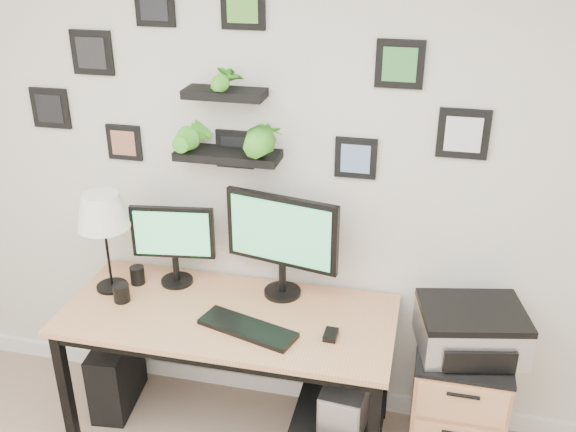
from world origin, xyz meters
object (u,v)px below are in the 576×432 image
(desk, at_px, (238,331))
(pc_tower_grey, at_px, (348,410))
(table_lamp, at_px, (102,213))
(mug, at_px, (121,293))
(monitor_right, at_px, (282,238))
(pc_tower_black, at_px, (117,373))
(monitor_left, at_px, (173,240))
(file_cabinet, at_px, (456,403))
(printer, at_px, (471,329))

(desk, xyz_separation_m, pc_tower_grey, (0.56, 0.01, -0.40))
(table_lamp, relative_size, mug, 5.76)
(monitor_right, relative_size, mug, 6.32)
(pc_tower_black, bearing_deg, monitor_left, 14.51)
(table_lamp, height_order, file_cabinet, table_lamp)
(table_lamp, height_order, pc_tower_grey, table_lamp)
(desk, xyz_separation_m, table_lamp, (-0.69, 0.05, 0.54))
(desk, distance_m, printer, 1.11)
(pc_tower_grey, distance_m, printer, 0.77)
(pc_tower_grey, xyz_separation_m, file_cabinet, (0.52, 0.05, 0.11))
(printer, bearing_deg, monitor_left, 175.33)
(pc_tower_black, distance_m, file_cabinet, 1.81)
(monitor_left, xyz_separation_m, pc_tower_grey, (0.94, -0.16, -0.77))
(printer, bearing_deg, pc_tower_black, -179.74)
(pc_tower_grey, bearing_deg, file_cabinet, 5.54)
(monitor_left, bearing_deg, pc_tower_black, -159.45)
(table_lamp, bearing_deg, monitor_right, 8.76)
(mug, height_order, file_cabinet, mug)
(mug, bearing_deg, table_lamp, 135.83)
(monitor_right, height_order, file_cabinet, monitor_right)
(pc_tower_grey, bearing_deg, printer, 4.36)
(pc_tower_black, bearing_deg, printer, -5.79)
(file_cabinet, height_order, printer, printer)
(table_lamp, xyz_separation_m, file_cabinet, (1.77, 0.01, -0.83))
(mug, relative_size, pc_tower_black, 0.22)
(pc_tower_black, relative_size, printer, 0.77)
(desk, xyz_separation_m, printer, (1.10, 0.05, 0.15))
(desk, xyz_separation_m, pc_tower_black, (-0.73, 0.04, -0.42))
(desk, xyz_separation_m, monitor_right, (0.18, 0.18, 0.44))
(monitor_right, height_order, pc_tower_black, monitor_right)
(mug, distance_m, pc_tower_black, 0.62)
(pc_tower_black, bearing_deg, mug, -39.00)
(desk, height_order, monitor_left, monitor_left)
(monitor_right, xyz_separation_m, table_lamp, (-0.87, -0.13, 0.10))
(desk, relative_size, printer, 3.04)
(monitor_left, distance_m, pc_tower_black, 0.88)
(monitor_right, bearing_deg, printer, -8.38)
(monitor_left, xyz_separation_m, pc_tower_black, (-0.34, -0.13, -0.80))
(monitor_right, relative_size, pc_tower_black, 1.41)
(monitor_left, bearing_deg, desk, -23.97)
(desk, xyz_separation_m, file_cabinet, (1.08, 0.06, -0.29))
(monitor_right, distance_m, file_cabinet, 1.17)
(monitor_right, height_order, printer, monitor_right)
(monitor_right, bearing_deg, file_cabinet, -7.96)
(monitor_left, distance_m, file_cabinet, 1.61)
(file_cabinet, relative_size, printer, 1.27)
(monitor_right, bearing_deg, monitor_left, -178.49)
(desk, distance_m, monitor_left, 0.56)
(desk, height_order, pc_tower_black, desk)
(desk, xyz_separation_m, mug, (-0.58, -0.05, 0.17))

